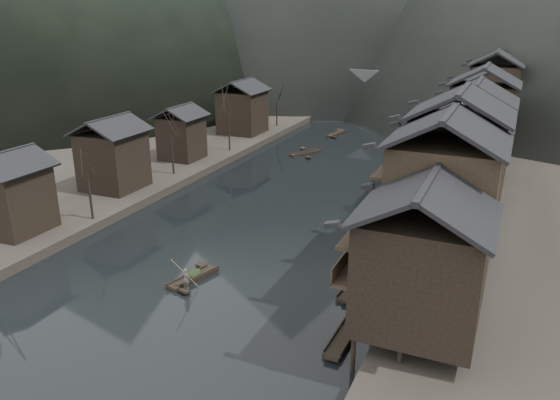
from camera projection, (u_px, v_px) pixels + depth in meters
The scene contains 12 objects.
water at pixel (229, 261), 47.41m from camera, with size 300.00×300.00×0.00m, color black.
left_bank at pixel (164, 129), 94.97m from camera, with size 40.00×200.00×1.20m, color #2D2823.
stilt_houses at pixel (472, 133), 54.73m from camera, with size 9.00×67.60×15.31m.
left_houses at pixel (164, 131), 70.63m from camera, with size 8.10×53.20×8.73m.
bare_trees at pixel (176, 131), 67.07m from camera, with size 3.95×62.65×7.90m.
moored_sampans at pixel (414, 203), 60.57m from camera, with size 3.32×60.82×0.47m.
midriver_boats at pixel (341, 135), 92.47m from camera, with size 7.09×32.55×0.45m.
stone_bridge at pixel (405, 90), 107.72m from camera, with size 40.00×6.00×9.00m.
hero_sampan at pixel (193, 277), 44.09m from camera, with size 2.27×5.23×0.44m.
cargo_heap at pixel (194, 270), 44.12m from camera, with size 1.14×1.49×0.68m, color black.
boatman at pixel (186, 276), 42.04m from camera, with size 0.62×0.41×1.69m, color #5B5B5D.
bamboo_pole at pixel (186, 244), 41.05m from camera, with size 0.06×0.06×4.52m, color #8C7A51.
Camera 1 is at (21.34, -37.43, 20.95)m, focal length 35.00 mm.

